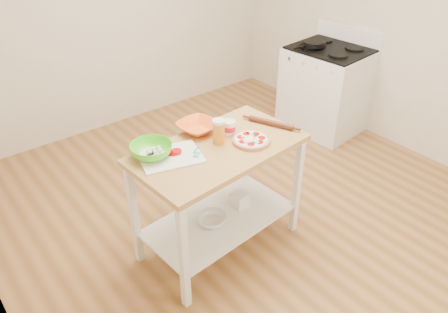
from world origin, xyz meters
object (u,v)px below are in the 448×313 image
object	(u,v)px
cutting_board	(170,156)
yogurt_tub	(229,128)
shelf_glass_bowl	(212,220)
beer_pint	(219,131)
gas_stove	(325,89)
knife	(154,151)
skillet	(313,44)
rolling_pin	(271,123)
shelf_bin	(240,199)
spatula	(197,151)
pizza	(251,140)
orange_bowl	(198,127)
prep_island	(219,176)
green_bowl	(151,150)

from	to	relation	value
cutting_board	yogurt_tub	bearing A→B (deg)	14.84
cutting_board	shelf_glass_bowl	size ratio (longest dim) A/B	2.12
beer_pint	gas_stove	bearing A→B (deg)	19.47
gas_stove	knife	size ratio (longest dim) A/B	4.34
beer_pint	knife	bearing A→B (deg)	159.67
skillet	rolling_pin	bearing A→B (deg)	-144.04
shelf_bin	knife	bearing A→B (deg)	163.45
yogurt_tub	shelf_glass_bowl	world-z (taller)	yogurt_tub
yogurt_tub	spatula	bearing A→B (deg)	-169.61
pizza	orange_bowl	xyz separation A→B (m)	(-0.20, 0.36, 0.02)
prep_island	pizza	xyz separation A→B (m)	(0.22, -0.09, 0.27)
skillet	beer_pint	bearing A→B (deg)	-151.59
cutting_board	orange_bowl	distance (m)	0.39
knife	orange_bowl	size ratio (longest dim) A/B	0.91
gas_stove	cutting_board	bearing A→B (deg)	-169.62
yogurt_tub	shelf_glass_bowl	distance (m)	0.71
spatula	gas_stove	bearing A→B (deg)	-18.37
gas_stove	knife	bearing A→B (deg)	-172.17
orange_bowl	rolling_pin	xyz separation A→B (m)	(0.48, -0.27, -0.01)
prep_island	shelf_bin	xyz separation A→B (m)	(0.22, 0.02, -0.33)
yogurt_tub	skillet	bearing A→B (deg)	24.60
cutting_board	shelf_glass_bowl	distance (m)	0.67
prep_island	shelf_bin	size ratio (longest dim) A/B	10.91
pizza	green_bowl	bearing A→B (deg)	156.45
gas_stove	skillet	xyz separation A→B (m)	(-0.13, 0.14, 0.50)
skillet	pizza	xyz separation A→B (m)	(-1.78, -1.01, -0.06)
orange_bowl	yogurt_tub	world-z (taller)	yogurt_tub
knife	shelf_glass_bowl	distance (m)	0.73
spatula	shelf_bin	bearing A→B (deg)	-37.32
yogurt_tub	pizza	bearing A→B (deg)	-74.23
spatula	yogurt_tub	world-z (taller)	yogurt_tub
pizza	green_bowl	size ratio (longest dim) A/B	0.95
spatula	yogurt_tub	distance (m)	0.34
spatula	knife	bearing A→B (deg)	104.58
knife	yogurt_tub	world-z (taller)	yogurt_tub
gas_stove	shelf_bin	size ratio (longest dim) A/B	9.68
cutting_board	knife	bearing A→B (deg)	134.43
pizza	knife	world-z (taller)	pizza
prep_island	orange_bowl	world-z (taller)	orange_bowl
beer_pint	yogurt_tub	distance (m)	0.14
beer_pint	rolling_pin	distance (m)	0.47
cutting_board	spatula	size ratio (longest dim) A/B	3.64
prep_island	shelf_bin	world-z (taller)	prep_island
cutting_board	beer_pint	world-z (taller)	beer_pint
yogurt_tub	shelf_glass_bowl	xyz separation A→B (m)	(-0.25, -0.10, -0.66)
pizza	shelf_bin	distance (m)	0.61
skillet	spatula	world-z (taller)	skillet
cutting_board	green_bowl	size ratio (longest dim) A/B	1.66
beer_pint	shelf_bin	size ratio (longest dim) A/B	1.53
orange_bowl	shelf_bin	size ratio (longest dim) A/B	2.45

